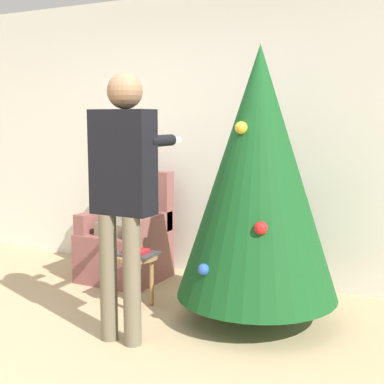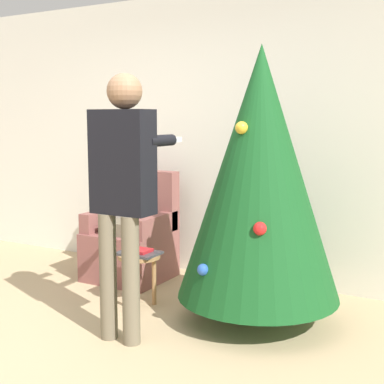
% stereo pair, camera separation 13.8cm
% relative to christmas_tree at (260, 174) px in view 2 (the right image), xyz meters
% --- Properties ---
extents(ground_plane, '(14.00, 14.00, 0.00)m').
position_rel_christmas_tree_xyz_m(ground_plane, '(-0.92, -1.27, -1.12)').
color(ground_plane, tan).
extents(wall_back, '(8.00, 0.06, 2.70)m').
position_rel_christmas_tree_xyz_m(wall_back, '(-0.92, 0.96, 0.23)').
color(wall_back, silver).
rests_on(wall_back, ground_plane).
extents(christmas_tree, '(1.21, 1.21, 2.05)m').
position_rel_christmas_tree_xyz_m(christmas_tree, '(0.00, 0.00, 0.00)').
color(christmas_tree, brown).
rests_on(christmas_tree, ground_plane).
extents(armchair, '(0.71, 0.67, 1.02)m').
position_rel_christmas_tree_xyz_m(armchair, '(-1.48, 0.46, -0.77)').
color(armchair, brown).
rests_on(armchair, ground_plane).
extents(person_seated, '(0.36, 0.46, 1.28)m').
position_rel_christmas_tree_xyz_m(person_seated, '(-1.48, 0.43, -0.42)').
color(person_seated, '#6B604C').
rests_on(person_seated, ground_plane).
extents(person_standing, '(0.44, 0.57, 1.82)m').
position_rel_christmas_tree_xyz_m(person_standing, '(-0.69, -0.75, -0.02)').
color(person_standing, '#6B604C').
rests_on(person_standing, ground_plane).
extents(side_stool, '(0.35, 0.35, 0.43)m').
position_rel_christmas_tree_xyz_m(side_stool, '(-0.98, -0.14, -0.78)').
color(side_stool, '#A37547').
rests_on(side_stool, ground_plane).
extents(laptop, '(0.33, 0.25, 0.02)m').
position_rel_christmas_tree_xyz_m(laptop, '(-0.98, -0.14, -0.69)').
color(laptop, '#38383D').
rests_on(laptop, side_stool).
extents(book, '(0.19, 0.16, 0.02)m').
position_rel_christmas_tree_xyz_m(book, '(-0.98, -0.14, -0.67)').
color(book, '#B21E23').
rests_on(book, laptop).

